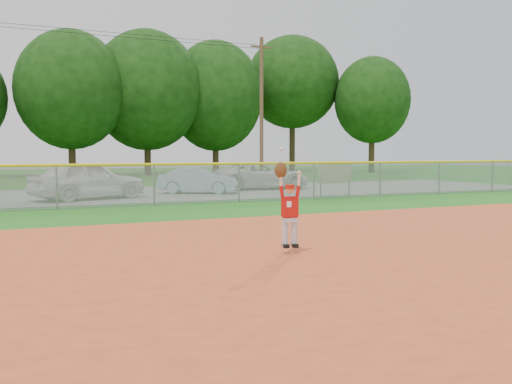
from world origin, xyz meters
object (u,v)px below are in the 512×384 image
at_px(car_white_b, 261,176).
at_px(ballplayer, 288,205).
at_px(sponsor_sign, 335,173).
at_px(car_blue, 198,180).
at_px(car_white_a, 88,180).

distance_m(car_white_b, ballplayer, 18.95).
xyz_separation_m(car_white_b, sponsor_sign, (0.89, -5.62, 0.31)).
xyz_separation_m(car_blue, car_white_b, (4.00, 1.58, 0.09)).
height_order(car_blue, car_white_b, car_white_b).
height_order(sponsor_sign, ballplayer, ballplayer).
relative_size(car_blue, car_white_b, 0.73).
bearing_deg(sponsor_sign, car_blue, 140.41).
distance_m(car_white_a, car_blue, 5.33).
distance_m(car_white_b, sponsor_sign, 5.70).
distance_m(car_white_a, ballplayer, 14.54).
relative_size(car_white_a, ballplayer, 2.46).
bearing_deg(car_blue, sponsor_sign, -99.73).
bearing_deg(ballplayer, car_white_b, 66.07).
bearing_deg(car_white_b, ballplayer, 163.20).
xyz_separation_m(car_blue, ballplayer, (-3.69, -15.74, 0.32)).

